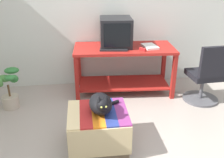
{
  "coord_description": "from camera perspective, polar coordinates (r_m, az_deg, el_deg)",
  "views": [
    {
      "loc": [
        -0.36,
        -2.11,
        1.85
      ],
      "look_at": [
        0.01,
        0.85,
        0.55
      ],
      "focal_mm": 41.03,
      "sensor_mm": 36.0,
      "label": 1
    }
  ],
  "objects": [
    {
      "name": "back_wall",
      "position": [
        4.21,
        -2.33,
        16.04
      ],
      "size": [
        8.0,
        0.1,
        2.6
      ],
      "primitive_type": "cube",
      "color": "silver",
      "rests_on": "ground_plane"
    },
    {
      "name": "potted_plant",
      "position": [
        3.87,
        -22.07,
        -2.07
      ],
      "size": [
        0.34,
        0.37,
        0.56
      ],
      "color": "#B7A893",
      "rests_on": "ground_plane"
    },
    {
      "name": "keyboard",
      "position": [
        3.76,
        0.37,
        6.62
      ],
      "size": [
        0.42,
        0.2,
        0.02
      ],
      "primitive_type": "cube",
      "rotation": [
        0.0,
        0.0,
        -0.14
      ],
      "color": "black",
      "rests_on": "desk"
    },
    {
      "name": "cat",
      "position": [
        2.7,
        -2.47,
        -5.52
      ],
      "size": [
        0.36,
        0.4,
        0.27
      ],
      "rotation": [
        0.0,
        0.0,
        0.09
      ],
      "color": "black",
      "rests_on": "ottoman_with_blanket"
    },
    {
      "name": "ottoman_with_blanket",
      "position": [
        2.88,
        -3.11,
        -11.03
      ],
      "size": [
        0.64,
        0.61,
        0.43
      ],
      "color": "#7A664C",
      "rests_on": "ground_plane"
    },
    {
      "name": "stapler",
      "position": [
        3.76,
        6.85,
        6.58
      ],
      "size": [
        0.09,
        0.11,
        0.04
      ],
      "primitive_type": "cube",
      "rotation": [
        0.0,
        0.0,
        0.6
      ],
      "color": "#A31E1E",
      "rests_on": "desk"
    },
    {
      "name": "tv_monitor",
      "position": [
        3.91,
        0.84,
        10.33
      ],
      "size": [
        0.49,
        0.52,
        0.43
      ],
      "rotation": [
        0.0,
        0.0,
        -0.06
      ],
      "color": "black",
      "rests_on": "desk"
    },
    {
      "name": "pen",
      "position": [
        3.97,
        8.05,
        7.2
      ],
      "size": [
        0.1,
        0.11,
        0.01
      ],
      "primitive_type": "cylinder",
      "rotation": [
        0.0,
        1.57,
        2.35
      ],
      "color": "black",
      "rests_on": "desk"
    },
    {
      "name": "desk",
      "position": [
        3.99,
        2.65,
        3.94
      ],
      "size": [
        1.55,
        0.77,
        0.74
      ],
      "rotation": [
        0.0,
        0.0,
        -0.06
      ],
      "color": "maroon",
      "rests_on": "ground_plane"
    },
    {
      "name": "office_chair",
      "position": [
        3.94,
        20.09,
        0.27
      ],
      "size": [
        0.52,
        0.52,
        0.89
      ],
      "rotation": [
        0.0,
        0.0,
        3.2
      ],
      "color": "#4C4C51",
      "rests_on": "ground_plane"
    },
    {
      "name": "book",
      "position": [
        3.93,
        8.43,
        7.2
      ],
      "size": [
        0.22,
        0.32,
        0.03
      ],
      "primitive_type": "cube",
      "rotation": [
        0.0,
        0.0,
        0.12
      ],
      "color": "white",
      "rests_on": "desk"
    }
  ]
}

